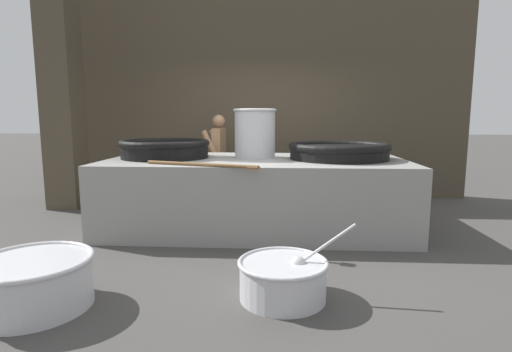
% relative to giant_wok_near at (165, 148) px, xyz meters
% --- Properties ---
extents(ground_plane, '(60.00, 60.00, 0.00)m').
position_rel_giant_wok_near_xyz_m(ground_plane, '(1.24, -0.07, -1.05)').
color(ground_plane, '#474442').
extents(back_wall, '(7.31, 0.24, 4.15)m').
position_rel_giant_wok_near_xyz_m(back_wall, '(1.24, 2.14, 1.03)').
color(back_wall, '#4C4233').
rests_on(back_wall, ground_plane).
extents(support_pillar, '(0.51, 0.51, 4.15)m').
position_rel_giant_wok_near_xyz_m(support_pillar, '(-1.90, 0.92, 1.03)').
color(support_pillar, '#4C4233').
rests_on(support_pillar, ground_plane).
extents(hearth_platform, '(3.88, 1.88, 0.92)m').
position_rel_giant_wok_near_xyz_m(hearth_platform, '(1.24, -0.07, -0.59)').
color(hearth_platform, gray).
rests_on(hearth_platform, ground_plane).
extents(giant_wok_near, '(1.20, 1.20, 0.24)m').
position_rel_giant_wok_near_xyz_m(giant_wok_near, '(0.00, 0.00, 0.00)').
color(giant_wok_near, black).
rests_on(giant_wok_near, hearth_platform).
extents(giant_wok_far, '(1.32, 1.32, 0.21)m').
position_rel_giant_wok_near_xyz_m(giant_wok_far, '(2.33, -0.03, -0.02)').
color(giant_wok_far, black).
rests_on(giant_wok_far, hearth_platform).
extents(stock_pot, '(0.58, 0.58, 0.66)m').
position_rel_giant_wok_near_xyz_m(stock_pot, '(1.21, 0.10, 0.21)').
color(stock_pot, silver).
rests_on(stock_pot, hearth_platform).
extents(stirring_paddle, '(1.35, 0.49, 0.04)m').
position_rel_giant_wok_near_xyz_m(stirring_paddle, '(0.73, -0.92, -0.11)').
color(stirring_paddle, brown).
rests_on(stirring_paddle, hearth_platform).
extents(cook, '(0.37, 0.56, 1.50)m').
position_rel_giant_wok_near_xyz_m(cook, '(0.52, 1.34, -0.24)').
color(cook, '#9E7551').
rests_on(cook, ground_plane).
extents(prep_bowl_vegetables, '(0.95, 0.74, 0.62)m').
position_rel_giant_wok_near_xyz_m(prep_bowl_vegetables, '(1.59, -2.22, -0.87)').
color(prep_bowl_vegetables, silver).
rests_on(prep_bowl_vegetables, ground_plane).
extents(prep_bowl_meat, '(0.90, 0.90, 0.40)m').
position_rel_giant_wok_near_xyz_m(prep_bowl_meat, '(-0.33, -2.50, -0.83)').
color(prep_bowl_meat, silver).
rests_on(prep_bowl_meat, ground_plane).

